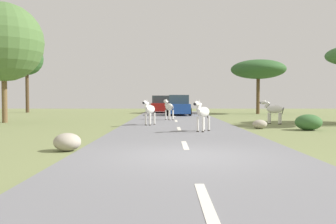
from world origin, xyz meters
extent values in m
plane|color=olive|center=(0.00, 0.00, 0.00)|extent=(90.00, 90.00, 0.00)
cube|color=slate|center=(0.04, 0.00, 0.03)|extent=(6.00, 64.00, 0.05)
cube|color=silver|center=(0.04, -4.00, 0.05)|extent=(0.16, 2.00, 0.01)
cube|color=silver|center=(0.04, 2.00, 0.05)|extent=(0.16, 2.00, 0.01)
cube|color=silver|center=(0.04, 8.00, 0.05)|extent=(0.16, 2.00, 0.01)
cube|color=silver|center=(0.04, 14.00, 0.05)|extent=(0.16, 2.00, 0.01)
cube|color=silver|center=(0.04, 20.00, 0.05)|extent=(0.16, 2.00, 0.01)
cube|color=silver|center=(0.04, 26.00, 0.05)|extent=(0.16, 2.00, 0.01)
ellipsoid|color=silver|center=(-1.44, 10.52, 0.89)|extent=(0.70, 1.03, 0.45)
cylinder|color=silver|center=(-1.67, 10.27, 0.38)|extent=(0.12, 0.12, 0.65)
cylinder|color=#28231E|center=(-1.67, 10.27, 0.07)|extent=(0.14, 0.14, 0.04)
cylinder|color=silver|center=(-1.44, 10.18, 0.38)|extent=(0.12, 0.12, 0.65)
cylinder|color=#28231E|center=(-1.44, 10.18, 0.07)|extent=(0.14, 0.14, 0.04)
cylinder|color=silver|center=(-1.45, 10.85, 0.38)|extent=(0.12, 0.12, 0.65)
cylinder|color=#28231E|center=(-1.45, 10.85, 0.07)|extent=(0.14, 0.14, 0.04)
cylinder|color=silver|center=(-1.22, 10.77, 0.38)|extent=(0.12, 0.12, 0.65)
cylinder|color=#28231E|center=(-1.22, 10.77, 0.07)|extent=(0.14, 0.14, 0.04)
cylinder|color=silver|center=(-1.61, 10.09, 1.13)|extent=(0.28, 0.38, 0.38)
cube|color=black|center=(-1.61, 10.09, 1.21)|extent=(0.14, 0.31, 0.27)
ellipsoid|color=silver|center=(-1.69, 9.88, 1.27)|extent=(0.31, 0.45, 0.21)
ellipsoid|color=black|center=(-1.74, 9.72, 1.25)|extent=(0.17, 0.18, 0.13)
cone|color=silver|center=(-1.71, 10.00, 1.37)|extent=(0.10, 0.10, 0.12)
cone|color=silver|center=(-1.59, 9.96, 1.37)|extent=(0.10, 0.10, 0.12)
cylinder|color=black|center=(-1.28, 10.97, 0.81)|extent=(0.08, 0.14, 0.39)
ellipsoid|color=silver|center=(1.06, 6.66, 0.89)|extent=(0.81, 1.02, 0.45)
cylinder|color=silver|center=(0.80, 6.45, 0.37)|extent=(0.13, 0.13, 0.65)
cylinder|color=#28231E|center=(0.80, 6.45, 0.07)|extent=(0.15, 0.15, 0.04)
cylinder|color=silver|center=(1.01, 6.33, 0.37)|extent=(0.13, 0.13, 0.65)
cylinder|color=#28231E|center=(1.01, 6.33, 0.07)|extent=(0.15, 0.15, 0.04)
cylinder|color=silver|center=(1.11, 6.99, 0.37)|extent=(0.13, 0.13, 0.65)
cylinder|color=#28231E|center=(1.11, 6.99, 0.07)|extent=(0.15, 0.15, 0.04)
cylinder|color=silver|center=(1.32, 6.87, 0.37)|extent=(0.13, 0.13, 0.65)
cylinder|color=#28231E|center=(1.32, 6.87, 0.07)|extent=(0.15, 0.15, 0.04)
cylinder|color=silver|center=(0.83, 6.27, 1.12)|extent=(0.32, 0.38, 0.38)
cube|color=black|center=(0.83, 6.27, 1.20)|extent=(0.19, 0.29, 0.26)
ellipsoid|color=silver|center=(0.72, 6.07, 1.26)|extent=(0.36, 0.45, 0.21)
ellipsoid|color=black|center=(0.63, 5.93, 1.25)|extent=(0.18, 0.19, 0.12)
cone|color=silver|center=(0.72, 6.19, 1.37)|extent=(0.11, 0.11, 0.12)
cone|color=silver|center=(0.82, 6.13, 1.37)|extent=(0.11, 0.11, 0.12)
cylinder|color=black|center=(1.30, 7.07, 0.80)|extent=(0.10, 0.13, 0.39)
ellipsoid|color=silver|center=(5.71, 11.93, 0.87)|extent=(1.01, 0.93, 0.46)
cylinder|color=silver|center=(5.54, 12.23, 0.33)|extent=(0.14, 0.14, 0.67)
cylinder|color=#28231E|center=(5.54, 12.23, 0.02)|extent=(0.16, 0.16, 0.04)
cylinder|color=silver|center=(5.38, 12.04, 0.33)|extent=(0.14, 0.14, 0.67)
cylinder|color=#28231E|center=(5.38, 12.04, 0.02)|extent=(0.16, 0.16, 0.04)
cylinder|color=silver|center=(6.04, 11.83, 0.33)|extent=(0.14, 0.14, 0.67)
cylinder|color=#28231E|center=(6.04, 11.83, 0.02)|extent=(0.16, 0.16, 0.04)
cylinder|color=silver|center=(5.88, 11.63, 0.33)|extent=(0.14, 0.14, 0.67)
cylinder|color=#28231E|center=(5.88, 11.63, 0.02)|extent=(0.16, 0.16, 0.04)
cylinder|color=silver|center=(5.35, 12.23, 1.10)|extent=(0.38, 0.36, 0.39)
cube|color=black|center=(5.35, 12.23, 1.18)|extent=(0.27, 0.23, 0.27)
ellipsoid|color=silver|center=(5.17, 12.38, 1.25)|extent=(0.44, 0.41, 0.21)
ellipsoid|color=black|center=(5.04, 12.49, 1.23)|extent=(0.19, 0.19, 0.13)
cone|color=silver|center=(5.29, 12.36, 1.36)|extent=(0.11, 0.11, 0.12)
cone|color=silver|center=(5.21, 12.26, 1.36)|extent=(0.11, 0.11, 0.12)
cylinder|color=black|center=(6.09, 11.62, 0.78)|extent=(0.13, 0.12, 0.40)
ellipsoid|color=silver|center=(-0.39, 15.24, 0.92)|extent=(0.75, 1.06, 0.46)
cylinder|color=silver|center=(-0.40, 15.58, 0.38)|extent=(0.13, 0.13, 0.67)
cylinder|color=#28231E|center=(-0.40, 15.58, 0.07)|extent=(0.15, 0.15, 0.04)
cylinder|color=silver|center=(-0.63, 15.48, 0.38)|extent=(0.13, 0.13, 0.67)
cylinder|color=#28231E|center=(-0.63, 15.48, 0.07)|extent=(0.15, 0.15, 0.04)
cylinder|color=silver|center=(-0.15, 14.99, 0.38)|extent=(0.13, 0.13, 0.67)
cylinder|color=#28231E|center=(-0.15, 14.99, 0.07)|extent=(0.15, 0.15, 0.04)
cylinder|color=silver|center=(-0.37, 14.89, 0.38)|extent=(0.13, 0.13, 0.67)
cylinder|color=#28231E|center=(-0.37, 14.89, 0.07)|extent=(0.15, 0.15, 0.04)
cylinder|color=silver|center=(-0.58, 15.67, 1.16)|extent=(0.30, 0.39, 0.39)
cube|color=black|center=(-0.58, 15.67, 1.24)|extent=(0.16, 0.31, 0.27)
ellipsoid|color=silver|center=(-0.67, 15.88, 1.30)|extent=(0.34, 0.46, 0.21)
ellipsoid|color=black|center=(-0.74, 16.04, 1.29)|extent=(0.17, 0.19, 0.13)
cone|color=silver|center=(-0.57, 15.81, 1.41)|extent=(0.11, 0.11, 0.12)
cone|color=silver|center=(-0.68, 15.76, 1.41)|extent=(0.11, 0.11, 0.12)
cylinder|color=black|center=(-0.19, 14.79, 0.83)|extent=(0.09, 0.14, 0.40)
cube|color=#1E479E|center=(0.41, 22.37, 0.63)|extent=(1.94, 4.26, 0.80)
cube|color=#334751|center=(0.42, 22.17, 1.41)|extent=(1.71, 2.25, 0.76)
cube|color=black|center=(0.34, 24.53, 0.36)|extent=(1.71, 0.22, 0.24)
cylinder|color=black|center=(1.27, 23.75, 0.39)|extent=(0.24, 0.69, 0.68)
cylinder|color=black|center=(-0.53, 23.69, 0.39)|extent=(0.24, 0.69, 0.68)
cylinder|color=black|center=(1.36, 21.05, 0.39)|extent=(0.24, 0.69, 0.68)
cylinder|color=black|center=(-0.44, 20.99, 0.39)|extent=(0.24, 0.69, 0.68)
cube|color=red|center=(-1.16, 28.01, 0.63)|extent=(2.01, 4.29, 0.80)
cube|color=#334751|center=(-1.17, 27.81, 1.41)|extent=(1.75, 2.28, 0.76)
cube|color=black|center=(-1.05, 30.17, 0.36)|extent=(1.72, 0.25, 0.24)
cylinder|color=black|center=(-0.20, 29.31, 0.39)|extent=(0.25, 0.69, 0.68)
cylinder|color=black|center=(-1.99, 29.40, 0.39)|extent=(0.25, 0.69, 0.68)
cylinder|color=black|center=(-0.33, 26.62, 0.39)|extent=(0.25, 0.69, 0.68)
cylinder|color=black|center=(-2.13, 26.71, 0.39)|extent=(0.25, 0.69, 0.68)
cylinder|color=#4C3823|center=(-15.49, 29.48, 2.17)|extent=(0.36, 0.36, 4.34)
sphere|color=#2D5628|center=(-15.49, 29.48, 5.71)|extent=(3.42, 3.42, 3.42)
cylinder|color=brown|center=(-10.51, 13.15, 1.50)|extent=(0.32, 0.32, 3.01)
sphere|color=#4C7038|center=(-10.51, 13.15, 4.92)|extent=(4.77, 4.77, 4.77)
cylinder|color=brown|center=(8.27, 26.05, 1.70)|extent=(0.33, 0.33, 3.40)
ellipsoid|color=#2D5628|center=(8.27, 26.05, 4.32)|extent=(5.26, 5.26, 1.84)
ellipsoid|color=#386633|center=(6.08, 7.83, 0.37)|extent=(1.24, 1.11, 0.74)
ellipsoid|color=#A89E8C|center=(-3.31, 1.13, 0.25)|extent=(0.76, 0.76, 0.51)
ellipsoid|color=#A89E8C|center=(4.01, 8.63, 0.22)|extent=(0.71, 0.61, 0.44)
camera|label=1|loc=(-0.48, -8.93, 1.47)|focal=38.54mm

